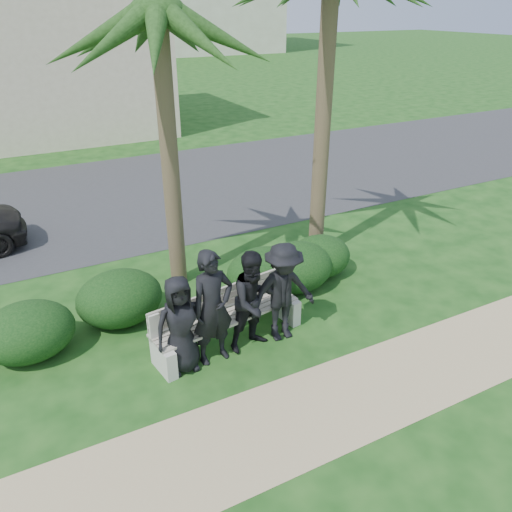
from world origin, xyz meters
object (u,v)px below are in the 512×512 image
(park_bench, at_px, (228,321))
(man_b, at_px, (213,308))
(man_c, at_px, (254,301))
(palm_left, at_px, (158,16))
(man_a, at_px, (180,325))
(man_d, at_px, (283,293))

(park_bench, relative_size, man_b, 1.40)
(park_bench, relative_size, man_c, 1.55)
(man_c, bearing_deg, palm_left, 90.51)
(man_c, bearing_deg, park_bench, 131.96)
(man_a, xyz_separation_m, man_c, (1.23, 0.00, 0.06))
(park_bench, relative_size, man_d, 1.53)
(man_d, relative_size, palm_left, 0.30)
(man_c, bearing_deg, man_b, 173.32)
(man_a, bearing_deg, man_d, -0.36)
(park_bench, relative_size, palm_left, 0.46)
(park_bench, distance_m, man_a, 1.02)
(man_b, height_order, man_d, man_b)
(man_a, xyz_separation_m, man_d, (1.75, -0.01, 0.07))
(man_a, bearing_deg, man_c, 0.02)
(man_b, xyz_separation_m, man_d, (1.23, 0.00, -0.08))
(park_bench, distance_m, man_b, 0.72)
(park_bench, relative_size, man_a, 1.67)
(man_c, xyz_separation_m, palm_left, (-0.38, 2.58, 4.00))
(park_bench, distance_m, man_c, 0.62)
(man_a, xyz_separation_m, man_b, (0.53, -0.01, 0.15))
(man_b, xyz_separation_m, palm_left, (0.33, 2.60, 3.91))
(park_bench, xyz_separation_m, palm_left, (-0.05, 2.31, 4.45))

